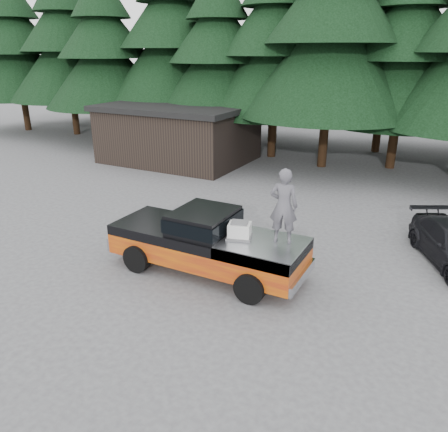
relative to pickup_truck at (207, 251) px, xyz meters
The scene contains 7 objects.
ground 0.93m from the pickup_truck, 46.54° to the right, with size 120.00×120.00×0.00m, color #48494B.
pickup_truck is the anchor object (origin of this frame).
truck_cab 0.97m from the pickup_truck, behind, with size 1.66×1.90×0.59m, color black.
air_compressor 1.38m from the pickup_truck, ahead, with size 0.60×0.50×0.41m, color silver.
man_on_bed 2.80m from the pickup_truck, ahead, with size 0.75×0.49×2.06m, color #504E55.
utility_building 14.39m from the pickup_truck, 126.57° to the left, with size 8.40×6.40×3.30m.
treeline 18.17m from the pickup_truck, 87.02° to the left, with size 60.15×16.05×17.50m.
Camera 1 is at (5.46, -9.62, 6.23)m, focal length 35.00 mm.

